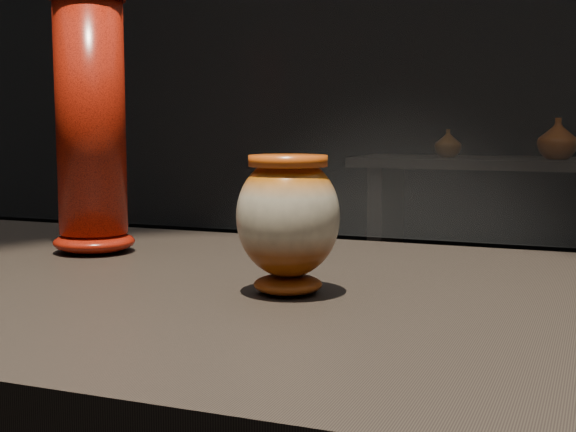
# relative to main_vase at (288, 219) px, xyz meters

# --- Properties ---
(main_vase) EXTENTS (0.15, 0.15, 0.16)m
(main_vase) POSITION_rel_main_vase_xyz_m (0.00, 0.00, 0.00)
(main_vase) COLOR #7C340B
(main_vase) RESTS_ON display_plinth
(tall_vase) EXTENTS (0.14, 0.14, 0.39)m
(tall_vase) POSITION_rel_main_vase_xyz_m (-0.38, 0.16, 0.10)
(tall_vase) COLOR red
(tall_vase) RESTS_ON display_plinth
(back_shelf) EXTENTS (2.00, 0.60, 0.90)m
(back_shelf) POSITION_rel_main_vase_xyz_m (0.04, 3.54, -0.35)
(back_shelf) COLOR black
(back_shelf) RESTS_ON ground
(back_vase_left) EXTENTS (0.20, 0.20, 0.15)m
(back_vase_left) POSITION_rel_main_vase_xyz_m (-0.47, 3.52, -0.01)
(back_vase_left) COLOR brown
(back_vase_left) RESTS_ON back_shelf
(back_vase_mid) EXTENTS (0.25, 0.25, 0.21)m
(back_vase_mid) POSITION_rel_main_vase_xyz_m (0.09, 3.51, 0.02)
(back_vase_mid) COLOR #7C340B
(back_vase_mid) RESTS_ON back_shelf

